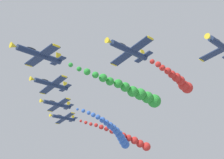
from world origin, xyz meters
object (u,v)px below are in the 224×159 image
at_px(airplane_left_inner, 129,50).
at_px(airplane_high_slot, 63,118).
at_px(airplane_right_inner, 51,84).
at_px(airplane_left_outer, 222,47).
at_px(airplane_lead, 39,54).
at_px(airplane_right_outer, 57,104).

xyz_separation_m(airplane_left_inner, airplane_high_slot, (50.57, -22.16, -0.69)).
height_order(airplane_left_inner, airplane_right_inner, airplane_left_inner).
bearing_deg(airplane_right_inner, airplane_left_outer, -164.38).
bearing_deg(airplane_lead, airplane_left_inner, -137.91).
bearing_deg(airplane_left_outer, airplane_right_outer, 0.17).
bearing_deg(airplane_left_inner, airplane_left_outer, -138.99).
height_order(airplane_lead, airplane_left_inner, airplane_left_inner).
bearing_deg(airplane_lead, airplane_right_outer, -40.15).
height_order(airplane_right_inner, airplane_right_outer, airplane_right_inner).
height_order(airplane_left_inner, airplane_right_outer, airplane_left_inner).
bearing_deg(airplane_high_slot, airplane_lead, 139.20).
distance_m(airplane_lead, airplane_left_outer, 32.92).
distance_m(airplane_left_outer, airplane_right_outer, 50.34).
xyz_separation_m(airplane_right_inner, airplane_right_outer, (12.54, -10.42, -0.52)).
xyz_separation_m(airplane_left_outer, airplane_high_slot, (63.03, -11.32, -0.80)).
bearing_deg(airplane_high_slot, airplane_right_outer, 137.92).
relative_size(airplane_right_inner, airplane_left_outer, 1.00).
relative_size(airplane_right_inner, airplane_right_outer, 1.00).
bearing_deg(airplane_left_inner, airplane_lead, 42.09).
xyz_separation_m(airplane_lead, airplane_left_outer, (-24.63, -21.83, 0.49)).
height_order(airplane_left_outer, airplane_high_slot, airplane_left_outer).
bearing_deg(airplane_left_inner, airplane_high_slot, -23.66).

